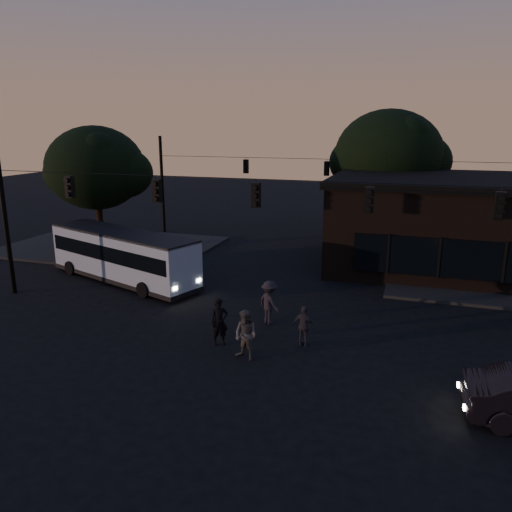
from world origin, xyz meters
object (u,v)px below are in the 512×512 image
(bus, at_px, (123,254))
(pedestrian_a, at_px, (219,322))
(building, at_px, (465,224))
(pedestrian_c, at_px, (304,326))
(pedestrian_d, at_px, (269,302))
(pedestrian_b, at_px, (246,335))

(bus, height_order, pedestrian_a, bus)
(building, bearing_deg, bus, -154.27)
(pedestrian_c, relative_size, pedestrian_d, 0.85)
(pedestrian_d, bearing_deg, bus, 16.62)
(building, xyz_separation_m, pedestrian_b, (-8.29, -15.35, -1.77))
(pedestrian_b, relative_size, pedestrian_c, 1.16)
(pedestrian_a, bearing_deg, pedestrian_c, -15.78)
(pedestrian_c, bearing_deg, pedestrian_d, -28.19)
(building, distance_m, pedestrian_b, 17.54)
(bus, bearing_deg, pedestrian_a, -16.68)
(building, distance_m, pedestrian_d, 14.62)
(bus, relative_size, pedestrian_c, 6.24)
(building, relative_size, pedestrian_d, 8.11)
(pedestrian_a, distance_m, pedestrian_d, 2.98)
(building, height_order, pedestrian_b, building)
(pedestrian_b, bearing_deg, pedestrian_a, 169.45)
(pedestrian_a, height_order, pedestrian_d, pedestrian_d)
(building, xyz_separation_m, pedestrian_c, (-6.53, -13.56, -1.90))
(pedestrian_b, bearing_deg, bus, 164.98)
(pedestrian_d, bearing_deg, building, -89.67)
(building, relative_size, pedestrian_a, 8.13)
(bus, distance_m, pedestrian_b, 11.65)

